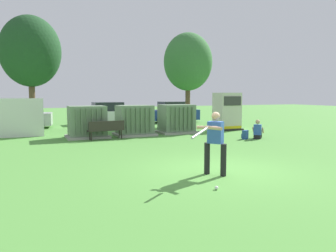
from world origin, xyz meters
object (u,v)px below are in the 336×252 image
Objects in this scene: transformer_west at (87,122)px; parked_car_left_of_center at (106,114)px; park_bench at (106,129)px; batter at (215,140)px; generator_enclosure at (227,112)px; transformer_mid_west at (134,121)px; parked_car_right_of_center at (172,113)px; sports_ball at (216,188)px; parked_car_leftmost at (18,117)px; seated_spectator at (258,131)px; transformer_mid_east at (177,119)px; backpack at (245,135)px.

transformer_west is 7.87m from parked_car_left_of_center.
park_bench is 8.49m from batter.
generator_enclosure is 9.16m from parked_car_left_of_center.
parked_car_right_of_center is at bearing 53.16° from transformer_mid_west.
parked_car_leftmost is (-4.50, 17.23, 0.71)m from sports_ball.
sports_ball is 0.02× the size of parked_car_leftmost.
parked_car_leftmost is at bearing 131.57° from transformer_mid_west.
seated_spectator is (5.92, 5.77, -0.60)m from batter.
transformer_mid_east is 4.27m from backpack.
transformer_mid_west is 2.54m from transformer_mid_east.
sports_ball is 9.24m from backpack.
parked_car_right_of_center reaches higher than backpack.
parked_car_right_of_center is (11.12, 0.51, 0.00)m from parked_car_leftmost.
sports_ball is 17.82m from parked_car_leftmost.
parked_car_left_of_center is (2.64, 7.41, -0.04)m from transformer_west.
batter reaches higher than parked_car_left_of_center.
generator_enclosure is at bearing 78.07° from seated_spectator.
generator_enclosure is 4.50m from backpack.
park_bench is at bearing -61.83° from parked_car_leftmost.
transformer_mid_east is at bearing 125.66° from seated_spectator.
batter is 1.81× the size of seated_spectator.
transformer_west is at bearing 96.32° from sports_ball.
transformer_mid_east reaches higher than seated_spectator.
transformer_mid_east reaches higher than backpack.
transformer_west is 1.21× the size of batter.
transformer_mid_west is 0.48× the size of parked_car_leftmost.
seated_spectator is at bearing -42.69° from parked_car_leftmost.
sports_ball is 0.09× the size of seated_spectator.
park_bench is (-1.76, -1.03, -0.25)m from transformer_mid_west.
backpack is 0.10× the size of parked_car_left_of_center.
park_bench is at bearing 97.46° from batter.
parked_car_right_of_center reaches higher than seated_spectator.
transformer_west is 7.96m from backpack.
transformer_mid_west is 1.14× the size of park_bench.
seated_spectator is 0.23× the size of parked_car_right_of_center.
sports_ball is 18.16m from parked_car_left_of_center.
seated_spectator is at bearing -34.85° from transformer_mid_west.
batter reaches higher than transformer_mid_east.
transformer_mid_west is 10.78m from sports_ball.
transformer_mid_east is 1.21× the size of batter.
parked_car_leftmost and parked_car_right_of_center have the same top height.
parked_car_right_of_center reaches higher than park_bench.
transformer_mid_east is 7.68m from parked_car_left_of_center.
parked_car_left_of_center is at bearing 88.98° from transformer_mid_west.
transformer_west reaches higher than sports_ball.
generator_enclosure is at bearing 3.50° from transformer_west.
parked_car_right_of_center is at bearing -3.92° from parked_car_left_of_center.
generator_enclosure is 2.39× the size of seated_spectator.
batter is (-6.81, -9.98, -0.16)m from generator_enclosure.
transformer_mid_west is at bearing 82.92° from sports_ball.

